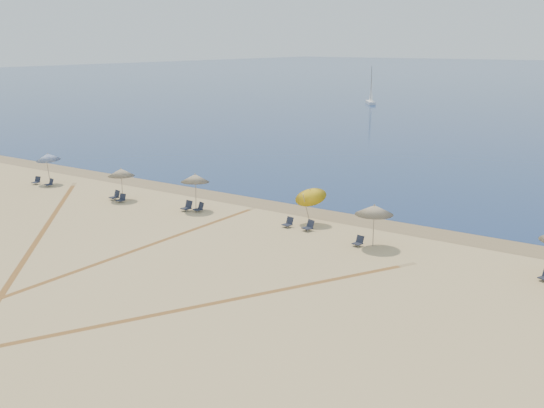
{
  "coord_description": "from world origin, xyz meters",
  "views": [
    {
      "loc": [
        22.87,
        -13.18,
        11.59
      ],
      "look_at": [
        0.0,
        20.0,
        1.3
      ],
      "focal_mm": 42.14,
      "sensor_mm": 36.0,
      "label": 1
    }
  ],
  "objects_px": {
    "umbrella_4": "(374,210)",
    "chair_7": "(309,226)",
    "chair_4": "(187,206)",
    "umbrella_3": "(310,194)",
    "chair_5": "(199,208)",
    "chair_0": "(37,181)",
    "sailboat_1": "(371,92)",
    "chair_3": "(122,199)",
    "umbrella_0": "(48,157)",
    "chair_1": "(50,183)",
    "chair_6": "(288,223)",
    "umbrella_2": "(195,178)",
    "umbrella_1": "(121,172)",
    "chair_8": "(359,242)",
    "chair_2": "(115,196)"
  },
  "relations": [
    {
      "from": "umbrella_3",
      "to": "chair_4",
      "type": "bearing_deg",
      "value": -166.0
    },
    {
      "from": "chair_2",
      "to": "sailboat_1",
      "type": "bearing_deg",
      "value": 114.0
    },
    {
      "from": "chair_6",
      "to": "chair_7",
      "type": "height_order",
      "value": "chair_7"
    },
    {
      "from": "umbrella_3",
      "to": "chair_1",
      "type": "xyz_separation_m",
      "value": [
        -23.33,
        -2.75,
        -1.71
      ]
    },
    {
      "from": "chair_2",
      "to": "chair_4",
      "type": "bearing_deg",
      "value": 16.83
    },
    {
      "from": "umbrella_2",
      "to": "chair_1",
      "type": "relative_size",
      "value": 3.76
    },
    {
      "from": "chair_2",
      "to": "chair_6",
      "type": "height_order",
      "value": "chair_2"
    },
    {
      "from": "chair_1",
      "to": "umbrella_0",
      "type": "bearing_deg",
      "value": 152.51
    },
    {
      "from": "chair_4",
      "to": "umbrella_3",
      "type": "bearing_deg",
      "value": 18.94
    },
    {
      "from": "umbrella_1",
      "to": "umbrella_3",
      "type": "xyz_separation_m",
      "value": [
        15.04,
        2.45,
        -0.09
      ]
    },
    {
      "from": "umbrella_1",
      "to": "chair_3",
      "type": "height_order",
      "value": "umbrella_1"
    },
    {
      "from": "umbrella_2",
      "to": "chair_3",
      "type": "height_order",
      "value": "umbrella_2"
    },
    {
      "from": "chair_6",
      "to": "umbrella_2",
      "type": "bearing_deg",
      "value": -169.28
    },
    {
      "from": "umbrella_0",
      "to": "chair_1",
      "type": "distance_m",
      "value": 2.3
    },
    {
      "from": "umbrella_3",
      "to": "chair_1",
      "type": "relative_size",
      "value": 3.82
    },
    {
      "from": "umbrella_4",
      "to": "chair_7",
      "type": "xyz_separation_m",
      "value": [
        -4.7,
        0.53,
        -1.88
      ]
    },
    {
      "from": "chair_3",
      "to": "umbrella_2",
      "type": "bearing_deg",
      "value": 8.13
    },
    {
      "from": "chair_8",
      "to": "chair_1",
      "type": "bearing_deg",
      "value": -168.65
    },
    {
      "from": "umbrella_1",
      "to": "chair_0",
      "type": "distance_m",
      "value": 10.1
    },
    {
      "from": "chair_7",
      "to": "chair_3",
      "type": "bearing_deg",
      "value": -156.66
    },
    {
      "from": "chair_6",
      "to": "sailboat_1",
      "type": "height_order",
      "value": "sailboat_1"
    },
    {
      "from": "umbrella_3",
      "to": "chair_5",
      "type": "relative_size",
      "value": 3.4
    },
    {
      "from": "chair_6",
      "to": "chair_8",
      "type": "height_order",
      "value": "chair_6"
    },
    {
      "from": "umbrella_0",
      "to": "umbrella_3",
      "type": "height_order",
      "value": "umbrella_3"
    },
    {
      "from": "umbrella_4",
      "to": "chair_1",
      "type": "height_order",
      "value": "umbrella_4"
    },
    {
      "from": "umbrella_3",
      "to": "chair_7",
      "type": "relative_size",
      "value": 3.38
    },
    {
      "from": "chair_3",
      "to": "chair_5",
      "type": "relative_size",
      "value": 0.85
    },
    {
      "from": "chair_2",
      "to": "chair_6",
      "type": "relative_size",
      "value": 1.12
    },
    {
      "from": "chair_1",
      "to": "sailboat_1",
      "type": "height_order",
      "value": "sailboat_1"
    },
    {
      "from": "chair_0",
      "to": "sailboat_1",
      "type": "relative_size",
      "value": 0.1
    },
    {
      "from": "chair_1",
      "to": "chair_3",
      "type": "height_order",
      "value": "chair_1"
    },
    {
      "from": "chair_4",
      "to": "sailboat_1",
      "type": "distance_m",
      "value": 83.34
    },
    {
      "from": "umbrella_3",
      "to": "chair_5",
      "type": "xyz_separation_m",
      "value": [
        -7.88,
        -1.9,
        -1.7
      ]
    },
    {
      "from": "chair_0",
      "to": "sailboat_1",
      "type": "distance_m",
      "value": 80.71
    },
    {
      "from": "chair_8",
      "to": "sailboat_1",
      "type": "xyz_separation_m",
      "value": [
        -38.25,
        79.9,
        1.89
      ]
    },
    {
      "from": "chair_2",
      "to": "umbrella_3",
      "type": "bearing_deg",
      "value": 21.73
    },
    {
      "from": "umbrella_4",
      "to": "chair_0",
      "type": "relative_size",
      "value": 3.57
    },
    {
      "from": "chair_4",
      "to": "umbrella_0",
      "type": "bearing_deg",
      "value": -175.55
    },
    {
      "from": "umbrella_3",
      "to": "chair_8",
      "type": "bearing_deg",
      "value": -27.08
    },
    {
      "from": "chair_6",
      "to": "chair_5",
      "type": "bearing_deg",
      "value": -166.75
    },
    {
      "from": "chair_1",
      "to": "chair_7",
      "type": "bearing_deg",
      "value": 12.94
    },
    {
      "from": "umbrella_0",
      "to": "sailboat_1",
      "type": "xyz_separation_m",
      "value": [
        -9.13,
        79.46,
        -0.11
      ]
    },
    {
      "from": "umbrella_1",
      "to": "chair_7",
      "type": "xyz_separation_m",
      "value": [
        15.88,
        0.97,
        -1.78
      ]
    },
    {
      "from": "chair_0",
      "to": "chair_7",
      "type": "bearing_deg",
      "value": -7.88
    },
    {
      "from": "umbrella_4",
      "to": "chair_4",
      "type": "distance_m",
      "value": 14.41
    },
    {
      "from": "chair_2",
      "to": "chair_6",
      "type": "distance_m",
      "value": 14.81
    },
    {
      "from": "chair_4",
      "to": "umbrella_1",
      "type": "bearing_deg",
      "value": -172.64
    },
    {
      "from": "umbrella_3",
      "to": "chair_3",
      "type": "bearing_deg",
      "value": -167.8
    },
    {
      "from": "chair_4",
      "to": "chair_8",
      "type": "height_order",
      "value": "chair_4"
    },
    {
      "from": "chair_5",
      "to": "chair_7",
      "type": "bearing_deg",
      "value": 21.22
    }
  ]
}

